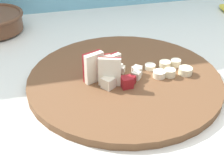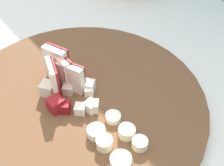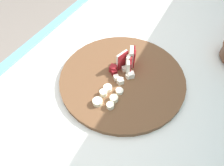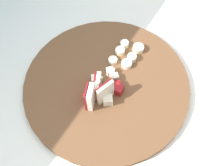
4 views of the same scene
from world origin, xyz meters
name	(u,v)px [view 1 (image 1 of 4)]	position (x,y,z in m)	size (l,w,h in m)	color
tile_backsplash	(106,54)	(0.00, 0.45, 0.74)	(2.40, 0.04, 1.47)	#6BADC6
cutting_board	(125,80)	(-0.07, -0.03, 0.93)	(0.40, 0.40, 0.02)	brown
apple_wedge_fan	(102,68)	(-0.12, -0.03, 0.96)	(0.08, 0.05, 0.06)	maroon
apple_dice_pile	(124,76)	(-0.08, -0.04, 0.94)	(0.10, 0.09, 0.02)	white
banana_slice_rows	(169,69)	(0.03, -0.03, 0.94)	(0.09, 0.06, 0.02)	white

